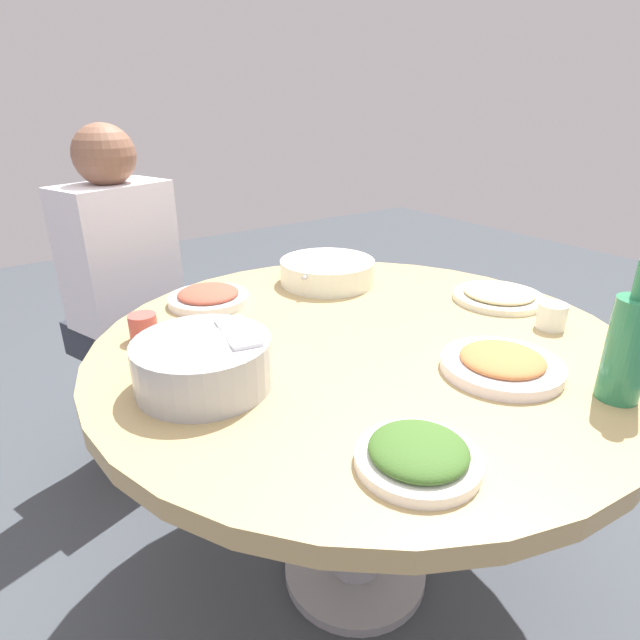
% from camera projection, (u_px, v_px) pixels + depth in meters
% --- Properties ---
extents(ground, '(8.00, 8.00, 0.00)m').
position_uv_depth(ground, '(355.00, 572.00, 1.53)').
color(ground, '#3E4349').
extents(round_dining_table, '(1.26, 1.26, 0.76)m').
position_uv_depth(round_dining_table, '(362.00, 383.00, 1.28)').
color(round_dining_table, '#99999E').
rests_on(round_dining_table, ground).
extents(rice_bowl, '(0.27, 0.27, 0.11)m').
position_uv_depth(rice_bowl, '(203.00, 362.00, 1.01)').
color(rice_bowl, '#B2B5BA').
rests_on(rice_bowl, round_dining_table).
extents(soup_bowl, '(0.29, 0.29, 0.07)m').
position_uv_depth(soup_bowl, '(327.00, 272.00, 1.59)').
color(soup_bowl, white).
rests_on(soup_bowl, round_dining_table).
extents(dish_noodles, '(0.25, 0.25, 0.04)m').
position_uv_depth(dish_noodles, '(499.00, 295.00, 1.45)').
color(dish_noodles, silver).
rests_on(dish_noodles, round_dining_table).
extents(dish_greens, '(0.20, 0.20, 0.05)m').
position_uv_depth(dish_greens, '(418.00, 454.00, 0.80)').
color(dish_greens, white).
rests_on(dish_greens, round_dining_table).
extents(dish_tofu_braise, '(0.25, 0.25, 0.05)m').
position_uv_depth(dish_tofu_braise, '(502.00, 363.00, 1.07)').
color(dish_tofu_braise, white).
rests_on(dish_tofu_braise, round_dining_table).
extents(dish_stirfry, '(0.22, 0.22, 0.05)m').
position_uv_depth(dish_stirfry, '(208.00, 297.00, 1.43)').
color(dish_stirfry, white).
rests_on(dish_stirfry, round_dining_table).
extents(green_bottle, '(0.08, 0.08, 0.27)m').
position_uv_depth(green_bottle, '(628.00, 346.00, 0.94)').
color(green_bottle, '#2E8053').
rests_on(green_bottle, round_dining_table).
extents(tea_cup_near, '(0.06, 0.06, 0.06)m').
position_uv_depth(tea_cup_near, '(143.00, 327.00, 1.21)').
color(tea_cup_near, '#BF4D44').
rests_on(tea_cup_near, round_dining_table).
extents(tea_cup_far, '(0.07, 0.07, 0.06)m').
position_uv_depth(tea_cup_far, '(552.00, 316.00, 1.27)').
color(tea_cup_far, white).
rests_on(tea_cup_far, round_dining_table).
extents(stool_for_diner_left, '(0.34, 0.34, 0.46)m').
position_uv_depth(stool_for_diner_left, '(143.00, 404.00, 1.94)').
color(stool_for_diner_left, brown).
rests_on(stool_for_diner_left, ground).
extents(diner_left, '(0.41, 0.42, 0.76)m').
position_uv_depth(diner_left, '(121.00, 264.00, 1.73)').
color(diner_left, '#2D333D').
rests_on(diner_left, stool_for_diner_left).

